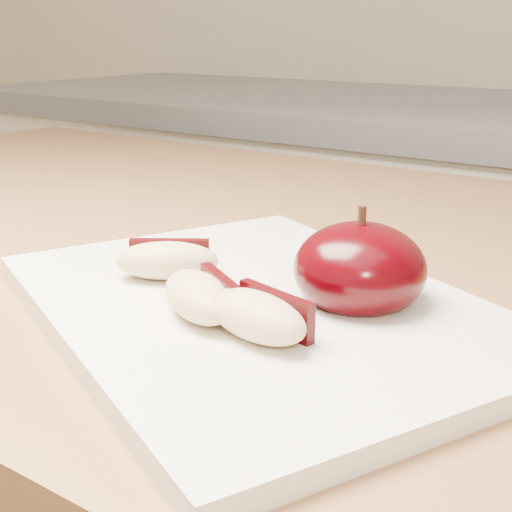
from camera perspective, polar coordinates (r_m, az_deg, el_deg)
The scene contains 5 objects.
cutting_board at distance 0.41m, azimuth 0.00°, elevation -4.16°, with size 0.30×0.22×0.01m, color silver.
apple_half at distance 0.40m, azimuth 8.28°, elevation -1.02°, with size 0.08×0.08×0.06m.
apple_wedge_a at distance 0.44m, azimuth -7.11°, elevation -0.32°, with size 0.07×0.06×0.02m.
apple_wedge_b at distance 0.38m, azimuth -4.41°, elevation -3.22°, with size 0.07×0.06×0.02m.
apple_wedge_c at distance 0.35m, azimuth 0.20°, elevation -4.77°, with size 0.07×0.04×0.02m.
Camera 1 is at (0.14, 0.04, 1.06)m, focal length 50.00 mm.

